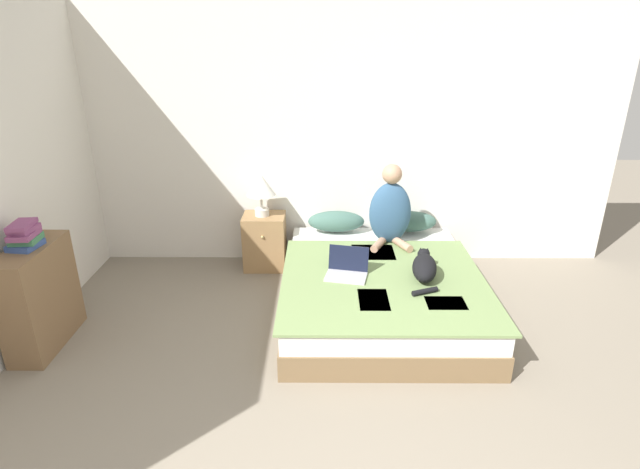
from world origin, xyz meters
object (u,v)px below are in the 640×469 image
Objects in this scene: cat_tabby at (424,267)px; bookshelf at (39,297)px; pillow_near at (336,221)px; pillow_far at (408,221)px; table_lamp at (261,186)px; nightstand at (265,241)px; person_sitting at (390,211)px; book_stack_top at (24,236)px; laptop_open at (347,270)px; bed at (380,289)px.

cat_tabby is 0.71× the size of bookshelf.
pillow_near is 0.98× the size of cat_tabby.
pillow_near and pillow_far have the same top height.
table_lamp reaches higher than cat_tabby.
nightstand is at bearing -178.88° from pillow_far.
person_sitting is 2.96m from book_stack_top.
laptop_open is 2.35m from bookshelf.
person_sitting reaches higher than pillow_far.
person_sitting is at bearing 21.97° from book_stack_top.
pillow_near reaches higher than cat_tabby.
pillow_far is 1.50× the size of laptop_open.
nightstand is 2.14m from book_stack_top.
bookshelf is at bearing -138.07° from table_lamp.
pillow_far is 0.74× the size of person_sitting.
cat_tabby is 1.74m from nightstand.
bookshelf is at bearing -168.57° from bed.
book_stack_top reaches higher than nightstand.
bed is at bearing -37.86° from nightstand.
table_lamp is (-1.42, 1.00, 0.37)m from cat_tabby.
person_sitting is at bearing 70.53° from laptop_open.
nightstand is at bearing 41.67° from bookshelf.
laptop_open is at bearing 9.90° from bookshelf.
bed is 4.74× the size of table_lamp.
bed is 0.78m from person_sitting.
table_lamp is at bearing 142.53° from bed.
pillow_far is 1.03m from cat_tabby.
pillow_far is 1.45m from nightstand.
table_lamp reaches higher than nightstand.
person_sitting is (0.49, -0.29, 0.22)m from pillow_near.
cat_tabby is at bearing -75.47° from person_sitting.
pillow_far is 2.30× the size of book_stack_top.
laptop_open is at bearing -50.33° from table_lamp.
book_stack_top is at bearing -168.58° from bed.
pillow_near is 1.32× the size of table_lamp.
bed is at bearing -37.47° from table_lamp.
table_lamp reaches higher than bed.
laptop_open is at bearing 94.52° from cat_tabby.
pillow_near is 0.74× the size of person_sitting.
cat_tabby is 1.53× the size of laptop_open.
bed is 2.67× the size of person_sitting.
bookshelf reaches higher than laptop_open.
bed is at bearing -67.43° from pillow_near.
bookshelf is (-1.53, -1.36, 0.12)m from nightstand.
laptop_open reaches higher than pillow_far.
nightstand is 2.06m from bookshelf.
book_stack_top reaches higher than laptop_open.
cat_tabby is 0.62m from laptop_open.
laptop_open is 2.40m from book_stack_top.
bookshelf is (-1.52, -1.36, -0.45)m from table_lamp.
table_lamp is at bearing 63.21° from cat_tabby.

